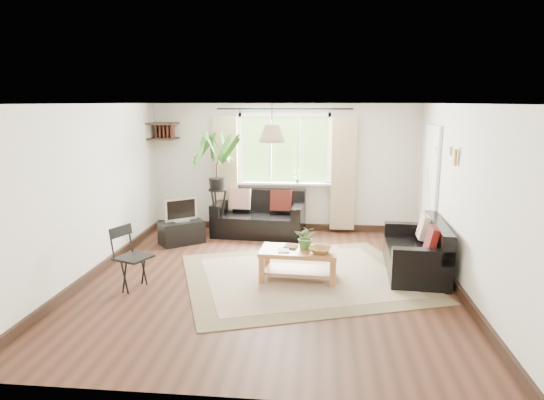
# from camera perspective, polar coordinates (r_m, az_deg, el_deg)

# --- Properties ---
(floor) EXTENTS (5.50, 5.50, 0.00)m
(floor) POSITION_cam_1_polar(r_m,az_deg,el_deg) (6.81, -0.34, -9.36)
(floor) COLOR #321B10
(floor) RESTS_ON ground
(ceiling) EXTENTS (5.50, 5.50, 0.00)m
(ceiling) POSITION_cam_1_polar(r_m,az_deg,el_deg) (6.37, -0.37, 11.26)
(ceiling) COLOR white
(ceiling) RESTS_ON floor
(wall_back) EXTENTS (5.00, 0.02, 2.40)m
(wall_back) POSITION_cam_1_polar(r_m,az_deg,el_deg) (9.19, 1.47, 3.82)
(wall_back) COLOR silver
(wall_back) RESTS_ON floor
(wall_front) EXTENTS (5.00, 0.02, 2.40)m
(wall_front) POSITION_cam_1_polar(r_m,az_deg,el_deg) (3.84, -4.74, -7.11)
(wall_front) COLOR silver
(wall_front) RESTS_ON floor
(wall_left) EXTENTS (0.02, 5.50, 2.40)m
(wall_left) POSITION_cam_1_polar(r_m,az_deg,el_deg) (7.19, -20.59, 0.94)
(wall_left) COLOR silver
(wall_left) RESTS_ON floor
(wall_right) EXTENTS (0.02, 5.50, 2.40)m
(wall_right) POSITION_cam_1_polar(r_m,az_deg,el_deg) (6.70, 21.42, 0.16)
(wall_right) COLOR silver
(wall_right) RESTS_ON floor
(rug) EXTENTS (3.90, 3.62, 0.02)m
(rug) POSITION_cam_1_polar(r_m,az_deg,el_deg) (6.91, 3.61, -9.00)
(rug) COLOR beige
(rug) RESTS_ON floor
(window) EXTENTS (2.50, 0.16, 2.16)m
(window) POSITION_cam_1_polar(r_m,az_deg,el_deg) (9.11, 1.46, 5.97)
(window) COLOR white
(window) RESTS_ON wall_back
(door) EXTENTS (0.06, 0.96, 2.06)m
(door) POSITION_cam_1_polar(r_m,az_deg,el_deg) (8.35, 18.05, 1.09)
(door) COLOR silver
(door) RESTS_ON wall_right
(corner_shelf) EXTENTS (0.50, 0.50, 0.34)m
(corner_shelf) POSITION_cam_1_polar(r_m,az_deg,el_deg) (9.32, -12.70, 7.91)
(corner_shelf) COLOR black
(corner_shelf) RESTS_ON wall_back
(pendant_lamp) EXTENTS (0.36, 0.36, 0.54)m
(pendant_lamp) POSITION_cam_1_polar(r_m,az_deg,el_deg) (6.78, 0.00, 8.32)
(pendant_lamp) COLOR beige
(pendant_lamp) RESTS_ON ceiling
(wall_sconce) EXTENTS (0.12, 0.12, 0.28)m
(wall_sconce) POSITION_cam_1_polar(r_m,az_deg,el_deg) (6.89, 20.53, 5.06)
(wall_sconce) COLOR beige
(wall_sconce) RESTS_ON wall_right
(sofa_back) EXTENTS (1.71, 0.95, 0.77)m
(sofa_back) POSITION_cam_1_polar(r_m,az_deg,el_deg) (8.92, -1.58, -1.73)
(sofa_back) COLOR black
(sofa_back) RESTS_ON floor
(sofa_right) EXTENTS (1.59, 0.86, 0.73)m
(sofa_right) POSITION_cam_1_polar(r_m,az_deg,el_deg) (7.27, 16.49, -5.48)
(sofa_right) COLOR black
(sofa_right) RESTS_ON floor
(coffee_table) EXTENTS (1.08, 0.64, 0.43)m
(coffee_table) POSITION_cam_1_polar(r_m,az_deg,el_deg) (6.77, 3.14, -7.59)
(coffee_table) COLOR brown
(coffee_table) RESTS_ON floor
(table_plant) EXTENTS (0.34, 0.30, 0.33)m
(table_plant) POSITION_cam_1_polar(r_m,az_deg,el_deg) (6.69, 4.04, -4.39)
(table_plant) COLOR #3F6C2B
(table_plant) RESTS_ON coffee_table
(bowl) EXTENTS (0.39, 0.39, 0.08)m
(bowl) POSITION_cam_1_polar(r_m,az_deg,el_deg) (6.57, 5.74, -5.87)
(bowl) COLOR olive
(bowl) RESTS_ON coffee_table
(book_a) EXTENTS (0.16, 0.21, 0.02)m
(book_a) POSITION_cam_1_polar(r_m,az_deg,el_deg) (6.64, 0.76, -5.92)
(book_a) COLOR white
(book_a) RESTS_ON coffee_table
(book_b) EXTENTS (0.21, 0.27, 0.02)m
(book_b) POSITION_cam_1_polar(r_m,az_deg,el_deg) (6.83, 1.50, -5.39)
(book_b) COLOR #532821
(book_b) RESTS_ON coffee_table
(tv_stand) EXTENTS (0.83, 0.77, 0.39)m
(tv_stand) POSITION_cam_1_polar(r_m,az_deg,el_deg) (8.58, -10.58, -3.77)
(tv_stand) COLOR black
(tv_stand) RESTS_ON floor
(tv) EXTENTS (0.56, 0.49, 0.43)m
(tv) POSITION_cam_1_polar(r_m,az_deg,el_deg) (8.48, -10.68, -1.08)
(tv) COLOR #A5A5AA
(tv) RESTS_ON tv_stand
(palm_stand) EXTENTS (0.93, 0.93, 1.92)m
(palm_stand) POSITION_cam_1_polar(r_m,az_deg,el_deg) (8.73, -6.46, 1.73)
(palm_stand) COLOR black
(palm_stand) RESTS_ON floor
(folding_chair) EXTENTS (0.56, 0.56, 0.83)m
(folding_chair) POSITION_cam_1_polar(r_m,az_deg,el_deg) (6.62, -15.98, -6.65)
(folding_chair) COLOR black
(folding_chair) RESTS_ON floor
(sill_plant) EXTENTS (0.14, 0.10, 0.27)m
(sill_plant) POSITION_cam_1_polar(r_m,az_deg,el_deg) (9.07, 2.98, 2.85)
(sill_plant) COLOR #2D6023
(sill_plant) RESTS_ON window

